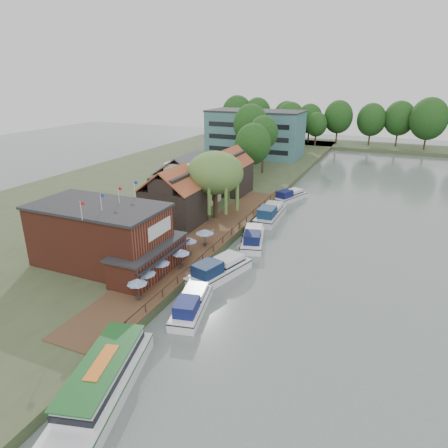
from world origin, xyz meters
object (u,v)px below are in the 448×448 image
at_px(willow, 215,185).
at_px(umbrella_4, 189,246).
at_px(cruiser_3, 270,212).
at_px(umbrella_5, 205,238).
at_px(cottage_b, 188,179).
at_px(hotel_block, 255,133).
at_px(umbrella_1, 145,280).
at_px(swan, 136,354).
at_px(umbrella_0, 138,290).
at_px(cruiser_1, 219,267).
at_px(cruiser_4, 290,195).
at_px(pub, 114,237).
at_px(cottage_c, 230,171).
at_px(umbrella_2, 160,269).
at_px(cruiser_0, 191,302).
at_px(umbrella_3, 181,259).
at_px(tour_boat, 100,384).
at_px(cottage_a, 173,197).
at_px(cruiser_2, 253,236).

distance_m(willow, umbrella_4, 15.01).
bearing_deg(cruiser_3, umbrella_5, -105.06).
bearing_deg(cottage_b, hotel_block, 94.97).
bearing_deg(umbrella_1, hotel_block, 100.89).
height_order(cruiser_3, swan, cruiser_3).
xyz_separation_m(umbrella_0, cruiser_1, (4.49, 9.44, -1.04)).
bearing_deg(hotel_block, cruiser_4, -60.89).
bearing_deg(pub, cottage_c, 90.00).
bearing_deg(cruiser_3, umbrella_2, -101.39).
xyz_separation_m(umbrella_4, cruiser_1, (4.88, -1.84, -1.04)).
xyz_separation_m(cruiser_4, swan, (-0.33, -48.41, -0.87)).
bearing_deg(cruiser_1, umbrella_5, 146.66).
bearing_deg(umbrella_5, cruiser_0, -69.57).
height_order(umbrella_3, tour_boat, umbrella_3).
relative_size(cottage_a, umbrella_2, 3.62).
distance_m(hotel_block, cruiser_3, 49.78).
distance_m(pub, tour_boat, 20.13).
bearing_deg(cottage_c, cruiser_0, -72.66).
distance_m(cottage_b, umbrella_5, 19.60).
height_order(cottage_b, cruiser_1, cottage_b).
bearing_deg(umbrella_1, cottage_b, 109.95).
xyz_separation_m(hotel_block, cottage_c, (8.00, -37.00, -1.90)).
bearing_deg(cruiser_4, umbrella_0, -75.78).
relative_size(umbrella_2, cruiser_4, 0.26).
xyz_separation_m(hotel_block, umbrella_5, (15.02, -61.93, -4.86)).
relative_size(pub, umbrella_1, 8.42).
bearing_deg(cottage_a, cottage_b, 106.70).
bearing_deg(umbrella_0, cruiser_4, 84.42).
relative_size(hotel_block, umbrella_3, 10.69).
bearing_deg(cruiser_0, cottage_c, 95.03).
bearing_deg(umbrella_1, umbrella_3, 81.53).
bearing_deg(cottage_a, cruiser_2, -1.24).
distance_m(umbrella_0, cruiser_0, 5.39).
xyz_separation_m(hotel_block, swan, (18.63, -82.48, -6.93)).
relative_size(cottage_c, umbrella_3, 3.58).
height_order(cruiser_3, cruiser_4, cruiser_3).
distance_m(umbrella_2, umbrella_5, 9.88).
bearing_deg(cottage_b, cruiser_4, 38.58).
bearing_deg(umbrella_1, tour_boat, -69.42).
xyz_separation_m(cottage_b, cruiser_3, (14.81, 0.28, -3.94)).
bearing_deg(umbrella_3, cruiser_1, 21.19).
relative_size(umbrella_1, tour_boat, 0.18).
bearing_deg(cottage_a, cruiser_3, 41.05).
bearing_deg(hotel_block, cruiser_0, -75.18).
distance_m(cottage_b, umbrella_3, 25.42).
relative_size(hotel_block, cruiser_1, 2.48).
distance_m(umbrella_5, cruiser_4, 28.17).
xyz_separation_m(willow, tour_boat, (7.70, -36.41, -4.78)).
xyz_separation_m(umbrella_0, umbrella_4, (-0.39, 11.28, 0.00)).
xyz_separation_m(cruiser_2, swan, (-0.98, -26.20, -0.95)).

